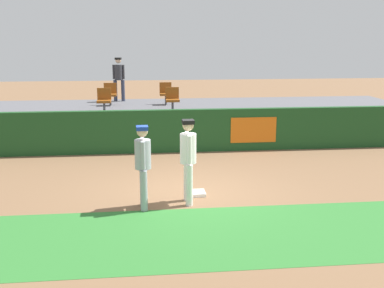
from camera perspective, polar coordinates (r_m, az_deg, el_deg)
The scene contains 12 objects.
ground_plane at distance 11.07m, azimuth -0.55°, elevation -6.08°, with size 60.00×60.00×0.00m, color brown.
grass_foreground_strip at distance 8.83m, azimuth 1.03°, elevation -11.18°, with size 18.00×2.80×0.01m, color #2D722D.
first_base at distance 10.96m, azimuth 0.57°, elevation -6.07°, with size 0.40×0.40×0.08m, color white.
player_fielder_home at distance 10.15m, azimuth -0.46°, elevation -1.44°, with size 0.37×0.59×1.89m.
player_runner_visitor at distance 9.90m, azimuth -6.06°, elevation -2.13°, with size 0.36×0.51×1.81m.
field_wall at distance 14.88m, azimuth -2.08°, elevation 1.63°, with size 18.00×0.26×1.38m.
bleacher_platform at distance 17.43m, azimuth -2.73°, elevation 2.82°, with size 18.00×4.80×1.09m, color #59595E.
seat_front_center at distance 16.16m, azimuth -2.43°, elevation 5.67°, with size 0.47×0.44×0.84m.
seat_front_left at distance 16.18m, azimuth -10.77°, elevation 5.47°, with size 0.47×0.44×0.84m.
seat_back_left at distance 17.96m, azimuth -10.04°, elevation 6.22°, with size 0.48×0.44×0.84m.
seat_back_center at distance 17.94m, azimuth -3.26°, elevation 6.39°, with size 0.46×0.44×0.84m.
spectator_hooded at distance 19.03m, azimuth -9.01°, elevation 8.26°, with size 0.48×0.38×1.74m.
Camera 1 is at (-1.02, -10.42, 3.62)m, focal length 43.32 mm.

